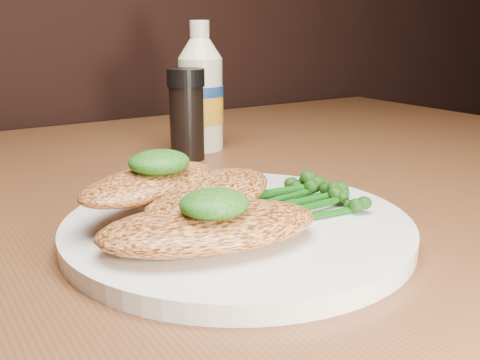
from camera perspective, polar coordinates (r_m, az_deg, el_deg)
plate at (r=0.43m, az=-0.23°, el=-4.94°), size 0.27×0.27×0.01m
chicken_front at (r=0.38m, az=-3.17°, el=-4.85°), size 0.17×0.11×0.02m
chicken_mid at (r=0.42m, az=-3.04°, el=-1.39°), size 0.16×0.13×0.02m
chicken_back at (r=0.43m, az=-9.37°, el=-0.28°), size 0.15×0.11×0.02m
pesto_front at (r=0.36m, az=-2.71°, el=-2.47°), size 0.05×0.05×0.02m
pesto_back at (r=0.42m, az=-8.43°, el=1.85°), size 0.06×0.05×0.02m
broccolini_bundle at (r=0.44m, az=4.31°, el=-1.91°), size 0.14×0.11×0.02m
mayo_bottle at (r=0.71m, az=-4.13°, el=9.70°), size 0.06×0.06×0.16m
pepper_grinder at (r=0.66m, az=-5.57°, el=6.78°), size 0.05×0.05×0.11m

